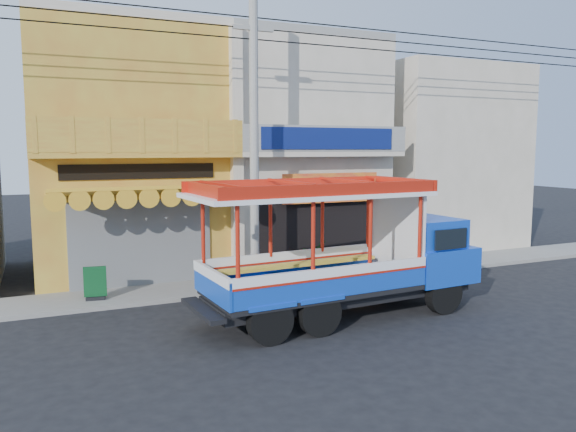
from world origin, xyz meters
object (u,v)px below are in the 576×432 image
object	(u,v)px
songthaew_truck	(359,250)
utility_pole	(259,120)
potted_plant_b	(351,261)
potted_plant_a	(312,257)
green_sign	(95,286)

from	to	relation	value
songthaew_truck	utility_pole	bearing A→B (deg)	113.48
utility_pole	potted_plant_b	xyz separation A→B (m)	(3.36, 0.34, -4.48)
utility_pole	songthaew_truck	world-z (taller)	utility_pole
potted_plant_a	potted_plant_b	world-z (taller)	potted_plant_a
potted_plant_a	potted_plant_b	distance (m)	1.33
utility_pole	potted_plant_b	size ratio (longest dim) A/B	32.09
utility_pole	songthaew_truck	bearing A→B (deg)	-66.52
utility_pole	potted_plant_b	world-z (taller)	utility_pole
potted_plant_a	green_sign	bearing A→B (deg)	143.43
potted_plant_a	potted_plant_b	size ratio (longest dim) A/B	1.18
green_sign	potted_plant_a	xyz separation A→B (m)	(6.92, 0.66, 0.13)
potted_plant_b	utility_pole	bearing A→B (deg)	56.70
utility_pole	potted_plant_a	world-z (taller)	utility_pole
songthaew_truck	green_sign	size ratio (longest dim) A/B	8.23
potted_plant_b	green_sign	bearing A→B (deg)	50.03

